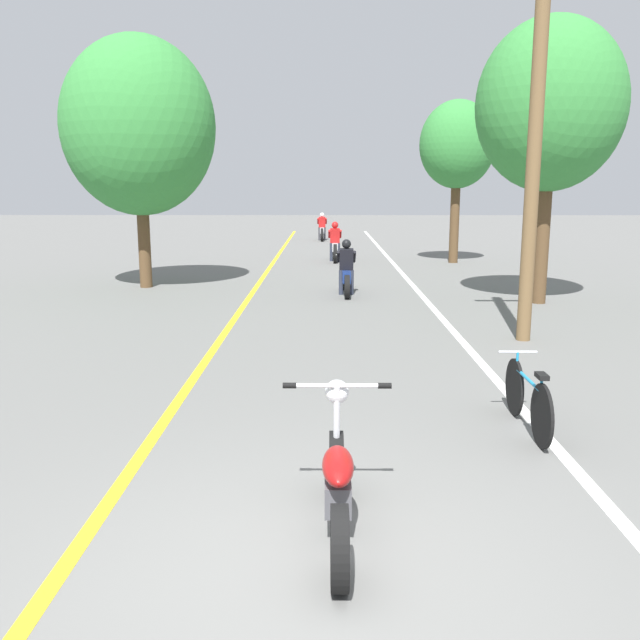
% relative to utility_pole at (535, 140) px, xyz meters
% --- Properties ---
extents(ground_plane, '(120.00, 120.00, 0.00)m').
position_rel_utility_pole_xyz_m(ground_plane, '(-3.60, -7.33, -3.39)').
color(ground_plane, '#60605E').
extents(lane_stripe_center, '(0.14, 48.00, 0.01)m').
position_rel_utility_pole_xyz_m(lane_stripe_center, '(-5.30, 5.22, -3.38)').
color(lane_stripe_center, yellow).
rests_on(lane_stripe_center, ground).
extents(lane_stripe_edge, '(0.14, 48.00, 0.01)m').
position_rel_utility_pole_xyz_m(lane_stripe_edge, '(-1.09, 5.22, -3.38)').
color(lane_stripe_edge, white).
rests_on(lane_stripe_edge, ground).
extents(utility_pole, '(1.10, 0.24, 6.59)m').
position_rel_utility_pole_xyz_m(utility_pole, '(0.00, 0.00, 0.00)').
color(utility_pole, brown).
rests_on(utility_pole, ground).
extents(roadside_tree_right_near, '(3.25, 2.92, 6.25)m').
position_rel_utility_pole_xyz_m(roadside_tree_right_near, '(1.45, 3.85, 0.97)').
color(roadside_tree_right_near, '#513A23').
rests_on(roadside_tree_right_near, ground).
extents(roadside_tree_right_far, '(2.59, 2.33, 5.54)m').
position_rel_utility_pole_xyz_m(roadside_tree_right_far, '(1.05, 12.28, 0.62)').
color(roadside_tree_right_far, '#513A23').
rests_on(roadside_tree_right_far, ground).
extents(roadside_tree_left, '(3.92, 3.52, 6.39)m').
position_rel_utility_pole_xyz_m(roadside_tree_left, '(-8.23, 6.26, 0.74)').
color(roadside_tree_left, '#513A23').
rests_on(roadside_tree_left, ground).
extents(motorcycle_foreground, '(0.89, 1.95, 1.07)m').
position_rel_utility_pole_xyz_m(motorcycle_foreground, '(-3.37, -6.73, -2.98)').
color(motorcycle_foreground, black).
rests_on(motorcycle_foreground, ground).
extents(motorcycle_rider_lead, '(0.50, 2.00, 1.36)m').
position_rel_utility_pole_xyz_m(motorcycle_rider_lead, '(-2.94, 5.09, -2.87)').
color(motorcycle_rider_lead, black).
rests_on(motorcycle_rider_lead, ground).
extents(motorcycle_rider_mid, '(0.50, 2.06, 1.41)m').
position_rel_utility_pole_xyz_m(motorcycle_rider_mid, '(-3.12, 12.75, -2.85)').
color(motorcycle_rider_mid, black).
rests_on(motorcycle_rider_mid, ground).
extents(motorcycle_rider_far, '(0.50, 2.11, 1.36)m').
position_rel_utility_pole_xyz_m(motorcycle_rider_far, '(-3.63, 22.31, -2.87)').
color(motorcycle_rider_far, black).
rests_on(motorcycle_rider_far, ground).
extents(bicycle_parked, '(0.44, 1.69, 0.78)m').
position_rel_utility_pole_xyz_m(bicycle_parked, '(-1.25, -4.46, -3.02)').
color(bicycle_parked, black).
rests_on(bicycle_parked, ground).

